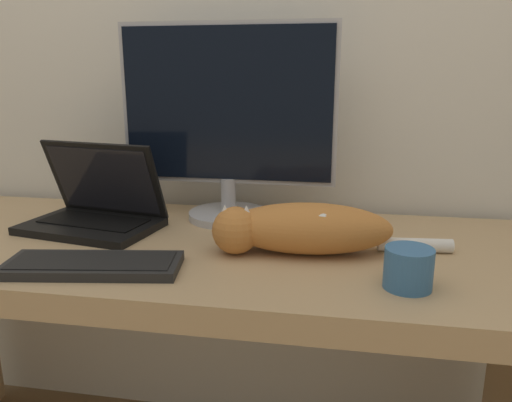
{
  "coord_description": "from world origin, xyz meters",
  "views": [
    {
      "loc": [
        0.37,
        -0.77,
        1.15
      ],
      "look_at": [
        0.18,
        0.3,
        0.86
      ],
      "focal_mm": 35.0,
      "sensor_mm": 36.0,
      "label": 1
    }
  ],
  "objects": [
    {
      "name": "wall_back",
      "position": [
        0.0,
        0.72,
        1.3
      ],
      "size": [
        6.4,
        0.06,
        2.6
      ],
      "color": "silver",
      "rests_on": "ground_plane"
    },
    {
      "name": "desk",
      "position": [
        0.0,
        0.33,
        0.6
      ],
      "size": [
        1.73,
        0.66,
        0.75
      ],
      "color": "tan",
      "rests_on": "ground_plane"
    },
    {
      "name": "monitor",
      "position": [
        0.06,
        0.54,
        1.02
      ],
      "size": [
        0.58,
        0.22,
        0.53
      ],
      "color": "#B2B2B7",
      "rests_on": "desk"
    },
    {
      "name": "laptop",
      "position": [
        -0.27,
        0.39,
        0.79
      ],
      "size": [
        0.37,
        0.27,
        0.22
      ],
      "rotation": [
        0.0,
        0.0,
        -0.18
      ],
      "color": "black",
      "rests_on": "desk"
    },
    {
      "name": "external_keyboard",
      "position": [
        -0.13,
        0.12,
        0.76
      ],
      "size": [
        0.37,
        0.19,
        0.02
      ],
      "rotation": [
        0.0,
        0.0,
        0.15
      ],
      "color": "black",
      "rests_on": "desk"
    },
    {
      "name": "cat",
      "position": [
        0.28,
        0.3,
        0.81
      ],
      "size": [
        0.54,
        0.18,
        0.11
      ],
      "rotation": [
        0.0,
        0.0,
        0.09
      ],
      "color": "#C67A38",
      "rests_on": "desk"
    },
    {
      "name": "coffee_mug",
      "position": [
        0.5,
        0.14,
        0.79
      ],
      "size": [
        0.09,
        0.09,
        0.08
      ],
      "color": "teal",
      "rests_on": "desk"
    }
  ]
}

